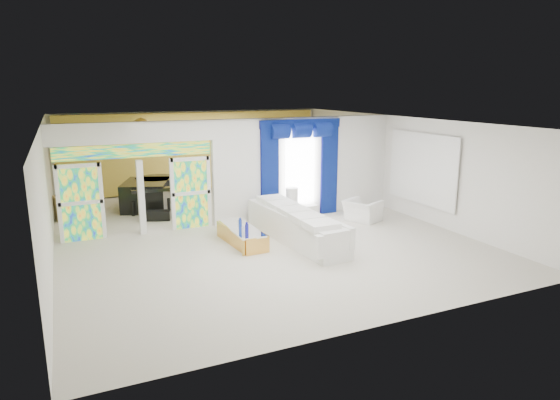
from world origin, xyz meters
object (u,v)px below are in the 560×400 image
console_table (301,212)px  grand_piano (147,195)px  white_sofa (295,227)px  armchair (362,211)px  coffee_table (242,236)px

console_table → grand_piano: (-4.06, 3.10, 0.27)m
white_sofa → armchair: size_ratio=4.06×
white_sofa → armchair: white_sofa is taller
white_sofa → grand_piano: (-2.92, 5.06, 0.08)m
white_sofa → armchair: (2.64, 0.88, -0.06)m
console_table → armchair: size_ratio=1.13×
coffee_table → console_table: size_ratio=1.71×
white_sofa → console_table: (1.15, 1.97, -0.19)m
coffee_table → grand_piano: 5.02m
coffee_table → console_table: (2.50, 1.67, -0.03)m
console_table → armchair: 1.85m
console_table → white_sofa: bearing=-120.2°
white_sofa → console_table: size_ratio=3.59×
console_table → coffee_table: bearing=-146.2°
console_table → armchair: armchair is taller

